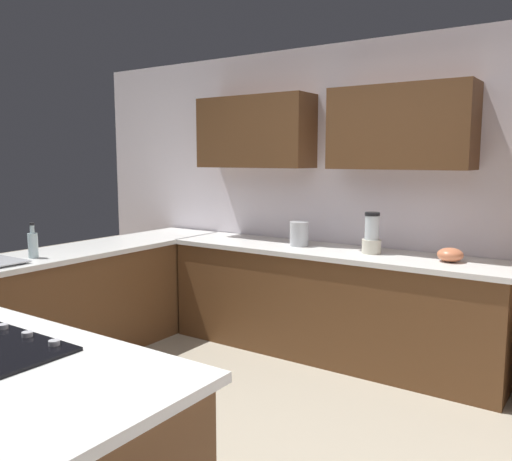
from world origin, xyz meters
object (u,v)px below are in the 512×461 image
Objects in this scene: dish_soap_bottle at (33,244)px; blender at (372,236)px; kettle at (299,234)px; mixing_bowl at (450,255)px.

blender is at bearing -141.56° from dish_soap_bottle.
blender is 1.57× the size of kettle.
kettle is 2.11m from dish_soap_bottle.
blender is at bearing 180.00° from kettle.
mixing_bowl is (-0.60, -0.00, -0.09)m from blender.
kettle is at bearing -130.52° from dish_soap_bottle.
blender is 1.22× the size of dish_soap_bottle.
blender is 0.61m from mixing_bowl.
kettle is at bearing 0.00° from mixing_bowl.
mixing_bowl is 0.89× the size of kettle.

